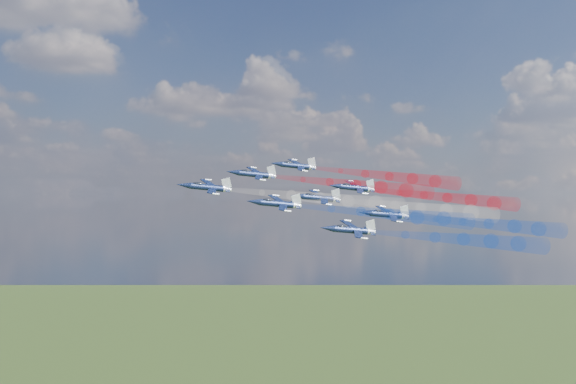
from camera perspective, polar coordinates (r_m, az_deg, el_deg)
jet_lead at (r=168.40m, az=-6.38°, el=0.37°), size 14.94×12.95×8.05m
trail_lead at (r=176.35m, az=2.54°, el=-0.49°), size 44.70×12.06×9.68m
jet_inner_left at (r=162.61m, az=-0.90°, el=-0.93°), size 14.94×12.95×8.05m
trail_inner_left at (r=173.13m, az=7.97°, el=-1.73°), size 44.70×12.06×9.68m
jet_inner_right at (r=182.19m, az=-2.72°, el=1.40°), size 14.94×12.95×8.05m
trail_inner_right at (r=191.59m, az=5.36°, el=0.56°), size 44.70×12.06×9.68m
jet_outer_left at (r=157.22m, az=4.93°, el=-3.00°), size 14.94×12.95×8.05m
trail_outer_left at (r=170.35m, az=13.62°, el=-3.64°), size 44.70×12.06×9.68m
jet_center_third at (r=175.50m, az=2.36°, el=-0.47°), size 14.94×12.95×8.05m
trail_center_third at (r=187.26m, az=10.38°, el=-1.23°), size 44.70×12.06×9.68m
jet_outer_right at (r=195.58m, az=0.58°, el=2.07°), size 14.94×12.95×8.05m
trail_outer_right at (r=206.28m, az=7.95°, el=1.25°), size 44.70×12.06×9.68m
jet_rear_left at (r=172.19m, az=7.72°, el=-1.77°), size 14.94×12.95×8.05m
trail_rear_left at (r=186.27m, az=15.47°, el=-2.43°), size 44.70×12.06×9.68m
jet_rear_right at (r=190.31m, az=5.18°, el=0.33°), size 14.94×12.95×8.05m
trail_rear_right at (r=203.10m, az=12.43°, el=-0.42°), size 44.70×12.06×9.68m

